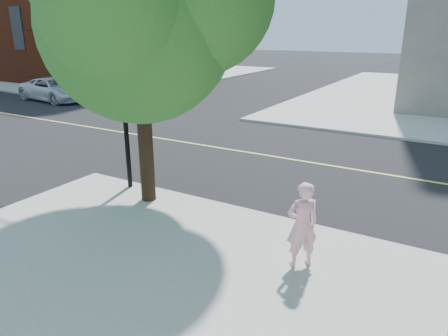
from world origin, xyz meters
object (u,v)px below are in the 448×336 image
Objects in this scene: man_on_phone at (302,225)px; signal_pole at (62,51)px; street_tree at (141,0)px; car_a at (55,89)px.

man_on_phone is 8.00m from signal_pole.
signal_pole is (-7.40, 1.42, 2.68)m from man_on_phone.
street_tree reaches higher than signal_pole.
man_on_phone is at bearing -32.06° from signal_pole.
car_a is (-19.19, 10.22, -0.23)m from man_on_phone.
street_tree is (-4.20, 1.00, 3.81)m from man_on_phone.
street_tree is at bearing -28.69° from signal_pole.
street_tree is 1.68× the size of signal_pole.
street_tree reaches higher than car_a.
man_on_phone is 21.75m from car_a.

